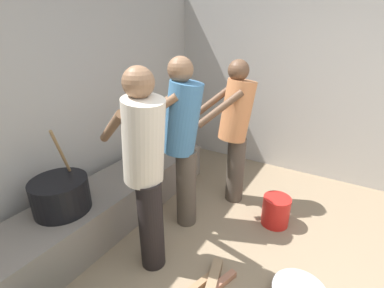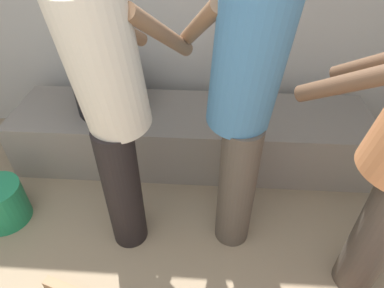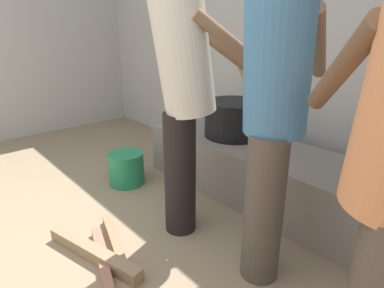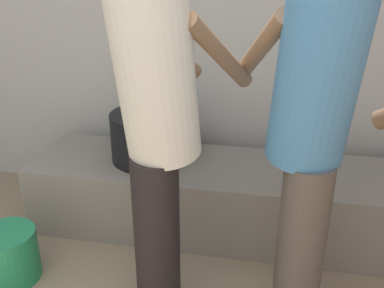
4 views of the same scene
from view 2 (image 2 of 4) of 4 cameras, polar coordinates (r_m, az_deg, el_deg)
hearth_ledge at (r=2.44m, az=-0.15°, el=1.44°), size 2.52×0.60×0.42m
cooking_pot_main at (r=2.36m, az=-14.14°, el=9.12°), size 0.46×0.46×0.74m
cook_in_cream_shirt at (r=1.50m, az=-13.85°, el=7.45°), size 0.56×0.75×1.64m
cook_in_blue_shirt at (r=1.48m, az=9.01°, el=8.19°), size 0.56×0.75×1.66m
bucket_green_plastic at (r=2.38m, az=-30.19°, el=-8.89°), size 0.30×0.30×0.27m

